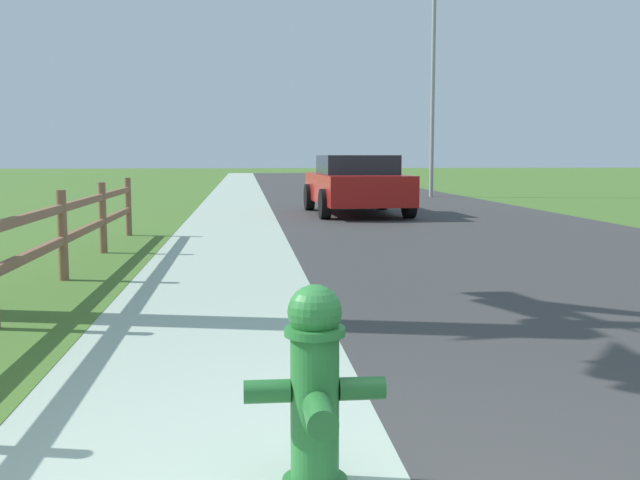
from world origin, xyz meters
TOP-DOWN VIEW (x-y plane):
  - ground_plane at (0.00, 25.00)m, footprint 120.00×120.00m
  - road_asphalt at (3.50, 27.00)m, footprint 7.00×66.00m
  - curb_concrete at (-3.00, 27.00)m, footprint 6.00×66.00m
  - grass_verge at (-4.50, 27.00)m, footprint 5.00×66.00m
  - fire_hydrant at (-0.42, 0.69)m, footprint 0.60×0.48m
  - rail_fence at (-2.76, 5.03)m, footprint 0.11×12.12m
  - parked_suv_red at (2.00, 15.57)m, footprint 2.30×4.57m
  - street_lamp at (5.86, 22.96)m, footprint 1.17×0.20m

SIDE VIEW (x-z plane):
  - ground_plane at x=0.00m, z-range 0.00..0.00m
  - road_asphalt at x=3.50m, z-range 0.00..0.01m
  - curb_concrete at x=-3.00m, z-range 0.00..0.01m
  - grass_verge at x=-4.50m, z-range 0.00..0.01m
  - fire_hydrant at x=-0.42m, z-range 0.01..0.89m
  - rail_fence at x=-2.76m, z-range 0.09..1.12m
  - parked_suv_red at x=2.00m, z-range 0.02..1.45m
  - street_lamp at x=5.86m, z-range 0.62..7.82m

